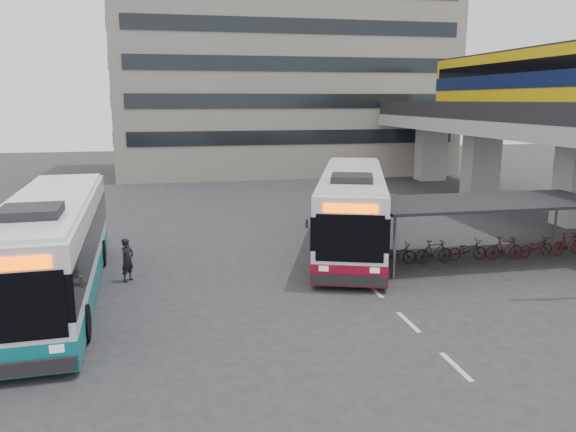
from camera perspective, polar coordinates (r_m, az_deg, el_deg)
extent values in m
plane|color=#28282B|center=(19.82, 1.91, -8.04)|extent=(120.00, 120.00, 0.00)
cube|color=gray|center=(42.22, 19.01, 5.10)|extent=(2.20, 1.60, 4.60)
cube|color=gray|center=(49.24, 14.30, 6.24)|extent=(2.20, 1.60, 4.60)
cube|color=gray|center=(36.99, 24.01, 8.17)|extent=(8.00, 32.00, 0.90)
cube|color=black|center=(34.92, 19.05, 10.03)|extent=(0.35, 32.00, 1.10)
cube|color=#C7A10B|center=(37.47, 23.79, 12.13)|extent=(2.90, 20.00, 3.90)
cube|color=#0A1239|center=(37.47, 23.82, 12.44)|extent=(2.98, 20.02, 0.90)
cube|color=black|center=(37.50, 23.92, 13.65)|extent=(2.96, 19.20, 0.70)
cube|color=black|center=(37.56, 24.04, 15.10)|extent=(2.70, 19.60, 0.25)
cylinder|color=#595B60|center=(24.93, 7.64, -1.13)|extent=(0.12, 0.12, 2.40)
cylinder|color=#595B60|center=(29.48, 25.56, -0.19)|extent=(0.12, 0.12, 2.40)
cylinder|color=#595B60|center=(21.67, 10.76, -3.19)|extent=(0.12, 0.12, 2.40)
cube|color=black|center=(25.11, 19.50, 1.37)|extent=(10.00, 4.00, 0.12)
imported|color=black|center=(23.76, 10.84, -3.74)|extent=(1.71, 0.60, 0.90)
imported|color=black|center=(24.39, 14.33, -3.38)|extent=(1.66, 0.47, 1.00)
imported|color=black|center=(25.13, 17.62, -3.24)|extent=(1.72, 0.60, 0.90)
imported|color=black|center=(25.93, 20.72, -2.89)|extent=(1.66, 0.47, 1.00)
imported|color=#350C0F|center=(26.82, 23.61, -2.76)|extent=(1.71, 0.60, 0.90)
imported|color=#3F0C0F|center=(27.75, 26.33, -2.43)|extent=(1.66, 0.47, 1.00)
cube|color=gray|center=(55.43, -0.75, 17.73)|extent=(30.00, 15.00, 25.00)
cube|color=beige|center=(15.47, 16.70, -14.44)|extent=(0.15, 1.60, 0.01)
cube|color=beige|center=(17.92, 12.13, -10.48)|extent=(0.15, 1.60, 0.01)
cube|color=beige|center=(20.52, 8.77, -7.46)|extent=(0.15, 1.60, 0.01)
cube|color=white|center=(25.91, 6.53, 1.06)|extent=(6.66, 12.96, 2.92)
cube|color=maroon|center=(26.19, 6.46, -1.85)|extent=(6.71, 13.01, 0.80)
cube|color=black|center=(25.89, 6.54, 1.35)|extent=(6.72, 13.00, 1.22)
cube|color=#FF5800|center=(19.44, 6.36, 0.77)|extent=(1.82, 0.68, 0.32)
cube|color=black|center=(22.49, 6.53, 3.82)|extent=(2.09, 2.13, 0.30)
cylinder|color=black|center=(22.31, 3.02, -4.35)|extent=(0.64, 1.11, 1.06)
cylinder|color=black|center=(29.71, 9.01, -0.41)|extent=(0.64, 1.11, 1.06)
cube|color=white|center=(20.69, -22.81, -2.54)|extent=(3.35, 12.82, 2.91)
cube|color=#0D6D75|center=(21.04, -22.52, -6.10)|extent=(3.39, 12.86, 0.79)
cube|color=black|center=(20.66, -22.84, -2.18)|extent=(3.41, 12.84, 1.22)
cube|color=#FF5800|center=(14.38, -26.61, -4.40)|extent=(1.89, 0.18, 0.32)
cube|color=black|center=(17.28, -24.68, 0.37)|extent=(1.70, 1.77, 0.30)
cylinder|color=black|center=(24.32, -18.44, -3.60)|extent=(0.37, 1.07, 1.06)
imported|color=black|center=(21.89, -16.00, -4.31)|extent=(0.67, 0.72, 1.65)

